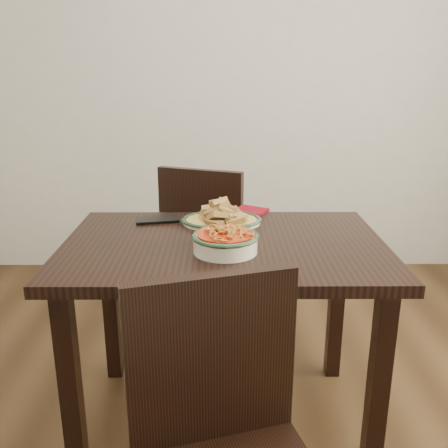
{
  "coord_description": "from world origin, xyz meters",
  "views": [
    {
      "loc": [
        -0.1,
        -1.55,
        1.34
      ],
      "look_at": [
        -0.09,
        0.14,
        0.81
      ],
      "focal_mm": 40.0,
      "sensor_mm": 36.0,
      "label": 1
    }
  ],
  "objects_px": {
    "noodle_bowl": "(225,240)",
    "smartphone": "(157,220)",
    "fish_plate": "(222,213)",
    "dining_table": "(224,269)",
    "chair_near": "(225,447)",
    "chair_far": "(209,241)"
  },
  "relations": [
    {
      "from": "fish_plate",
      "to": "smartphone",
      "type": "xyz_separation_m",
      "value": [
        -0.26,
        0.04,
        -0.04
      ]
    },
    {
      "from": "dining_table",
      "to": "chair_far",
      "type": "height_order",
      "value": "chair_far"
    },
    {
      "from": "dining_table",
      "to": "noodle_bowl",
      "type": "xyz_separation_m",
      "value": [
        0.0,
        -0.1,
        0.15
      ]
    },
    {
      "from": "chair_far",
      "to": "smartphone",
      "type": "xyz_separation_m",
      "value": [
        -0.2,
        -0.46,
        0.26
      ]
    },
    {
      "from": "chair_far",
      "to": "chair_near",
      "type": "bearing_deg",
      "value": 113.2
    },
    {
      "from": "dining_table",
      "to": "chair_near",
      "type": "relative_size",
      "value": 1.28
    },
    {
      "from": "chair_near",
      "to": "dining_table",
      "type": "bearing_deg",
      "value": 73.44
    },
    {
      "from": "dining_table",
      "to": "chair_near",
      "type": "bearing_deg",
      "value": -90.25
    },
    {
      "from": "chair_near",
      "to": "chair_far",
      "type": "bearing_deg",
      "value": 76.44
    },
    {
      "from": "dining_table",
      "to": "smartphone",
      "type": "distance_m",
      "value": 0.39
    },
    {
      "from": "chair_near",
      "to": "noodle_bowl",
      "type": "height_order",
      "value": "chair_near"
    },
    {
      "from": "noodle_bowl",
      "to": "smartphone",
      "type": "height_order",
      "value": "noodle_bowl"
    },
    {
      "from": "chair_near",
      "to": "smartphone",
      "type": "bearing_deg",
      "value": 88.92
    },
    {
      "from": "dining_table",
      "to": "chair_near",
      "type": "xyz_separation_m",
      "value": [
        -0.0,
        -0.72,
        -0.15
      ]
    },
    {
      "from": "smartphone",
      "to": "dining_table",
      "type": "bearing_deg",
      "value": -54.46
    },
    {
      "from": "chair_near",
      "to": "fish_plate",
      "type": "height_order",
      "value": "chair_near"
    },
    {
      "from": "dining_table",
      "to": "chair_far",
      "type": "xyz_separation_m",
      "value": [
        -0.07,
        0.71,
        -0.15
      ]
    },
    {
      "from": "fish_plate",
      "to": "smartphone",
      "type": "relative_size",
      "value": 1.81
    },
    {
      "from": "smartphone",
      "to": "chair_near",
      "type": "bearing_deg",
      "value": -85.69
    },
    {
      "from": "chair_near",
      "to": "fish_plate",
      "type": "distance_m",
      "value": 0.99
    },
    {
      "from": "noodle_bowl",
      "to": "chair_far",
      "type": "bearing_deg",
      "value": 95.32
    },
    {
      "from": "smartphone",
      "to": "fish_plate",
      "type": "bearing_deg",
      "value": -19.27
    }
  ]
}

